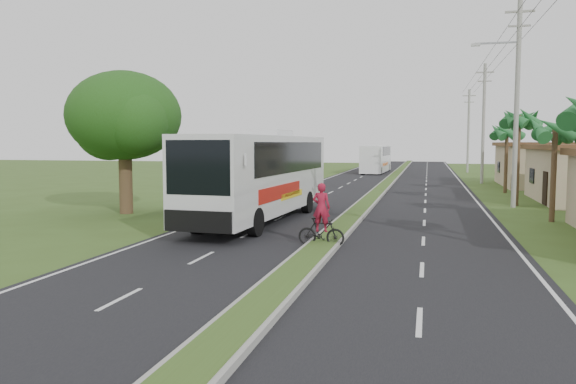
# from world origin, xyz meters

# --- Properties ---
(ground) EXTENTS (180.00, 180.00, 0.00)m
(ground) POSITION_xyz_m (0.00, 0.00, 0.00)
(ground) COLOR #39511D
(ground) RESTS_ON ground
(road_asphalt) EXTENTS (14.00, 160.00, 0.02)m
(road_asphalt) POSITION_xyz_m (0.00, 20.00, 0.01)
(road_asphalt) COLOR black
(road_asphalt) RESTS_ON ground
(median_strip) EXTENTS (1.20, 160.00, 0.18)m
(median_strip) POSITION_xyz_m (0.00, 20.00, 0.10)
(median_strip) COLOR gray
(median_strip) RESTS_ON ground
(lane_edge_left) EXTENTS (0.12, 160.00, 0.01)m
(lane_edge_left) POSITION_xyz_m (-6.70, 20.00, 0.00)
(lane_edge_left) COLOR silver
(lane_edge_left) RESTS_ON ground
(lane_edge_right) EXTENTS (0.12, 160.00, 0.01)m
(lane_edge_right) POSITION_xyz_m (6.70, 20.00, 0.00)
(lane_edge_right) COLOR silver
(lane_edge_right) RESTS_ON ground
(shop_far) EXTENTS (8.60, 11.60, 3.82)m
(shop_far) POSITION_xyz_m (14.00, 36.00, 1.93)
(shop_far) COLOR tan
(shop_far) RESTS_ON ground
(palm_verge_b) EXTENTS (2.40, 2.40, 5.05)m
(palm_verge_b) POSITION_xyz_m (9.40, 12.00, 4.36)
(palm_verge_b) COLOR #473321
(palm_verge_b) RESTS_ON ground
(palm_verge_c) EXTENTS (2.40, 2.40, 5.85)m
(palm_verge_c) POSITION_xyz_m (8.80, 19.00, 5.12)
(palm_verge_c) COLOR #473321
(palm_verge_c) RESTS_ON ground
(palm_verge_d) EXTENTS (2.40, 2.40, 5.25)m
(palm_verge_d) POSITION_xyz_m (9.30, 28.00, 4.55)
(palm_verge_d) COLOR #473321
(palm_verge_d) RESTS_ON ground
(shade_tree) EXTENTS (6.30, 6.00, 7.54)m
(shade_tree) POSITION_xyz_m (-12.11, 10.02, 5.03)
(shade_tree) COLOR #473321
(shade_tree) RESTS_ON ground
(utility_pole_b) EXTENTS (3.20, 0.28, 12.00)m
(utility_pole_b) POSITION_xyz_m (8.47, 18.00, 6.26)
(utility_pole_b) COLOR gray
(utility_pole_b) RESTS_ON ground
(utility_pole_c) EXTENTS (1.60, 0.28, 11.00)m
(utility_pole_c) POSITION_xyz_m (8.50, 38.00, 5.67)
(utility_pole_c) COLOR gray
(utility_pole_c) RESTS_ON ground
(utility_pole_d) EXTENTS (1.60, 0.28, 10.50)m
(utility_pole_d) POSITION_xyz_m (8.50, 58.00, 5.42)
(utility_pole_d) COLOR gray
(utility_pole_d) RESTS_ON ground
(coach_bus_main) EXTENTS (3.56, 13.75, 4.40)m
(coach_bus_main) POSITION_xyz_m (-4.10, 8.91, 2.42)
(coach_bus_main) COLOR silver
(coach_bus_main) RESTS_ON ground
(coach_bus_far) EXTENTS (2.91, 11.74, 3.40)m
(coach_bus_far) POSITION_xyz_m (-2.75, 54.73, 1.93)
(coach_bus_far) COLOR white
(coach_bus_far) RESTS_ON ground
(motorcyclist) EXTENTS (1.74, 0.59, 2.33)m
(motorcyclist) POSITION_xyz_m (-0.10, 3.02, 0.85)
(motorcyclist) COLOR black
(motorcyclist) RESTS_ON ground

